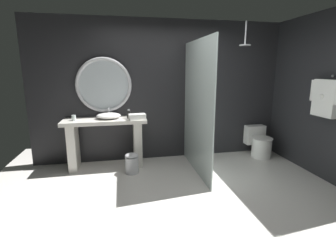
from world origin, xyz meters
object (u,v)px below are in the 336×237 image
(tumbler_cup, at_px, (74,118))
(soap_dispenser, at_px, (129,114))
(folded_hand_towel, at_px, (137,117))
(vessel_sink, at_px, (109,116))
(round_wall_mirror, at_px, (104,85))
(rain_shower_head, at_px, (245,42))
(toilet, at_px, (259,143))
(waste_bin, at_px, (132,163))
(hanging_bathrobe, at_px, (326,96))

(tumbler_cup, relative_size, soap_dispenser, 0.58)
(folded_hand_towel, bearing_deg, soap_dispenser, 136.90)
(vessel_sink, height_order, round_wall_mirror, round_wall_mirror)
(rain_shower_head, bearing_deg, folded_hand_towel, 175.56)
(soap_dispenser, height_order, toilet, soap_dispenser)
(vessel_sink, distance_m, rain_shower_head, 2.65)
(tumbler_cup, distance_m, waste_bin, 1.23)
(vessel_sink, height_order, folded_hand_towel, vessel_sink)
(toilet, bearing_deg, waste_bin, -172.49)
(soap_dispenser, relative_size, hanging_bathrobe, 0.26)
(soap_dispenser, xyz_separation_m, hanging_bathrobe, (2.89, -1.12, 0.38))
(rain_shower_head, relative_size, waste_bin, 1.18)
(folded_hand_towel, bearing_deg, toilet, 2.39)
(soap_dispenser, bearing_deg, hanging_bathrobe, -21.25)
(tumbler_cup, bearing_deg, waste_bin, -20.66)
(vessel_sink, height_order, waste_bin, vessel_sink)
(vessel_sink, relative_size, folded_hand_towel, 1.49)
(waste_bin, bearing_deg, tumbler_cup, 159.34)
(soap_dispenser, xyz_separation_m, toilet, (2.55, -0.03, -0.67))
(toilet, bearing_deg, soap_dispenser, 179.35)
(soap_dispenser, height_order, hanging_bathrobe, hanging_bathrobe)
(vessel_sink, relative_size, toilet, 0.72)
(soap_dispenser, relative_size, waste_bin, 0.47)
(vessel_sink, height_order, soap_dispenser, vessel_sink)
(toilet, height_order, folded_hand_towel, folded_hand_towel)
(round_wall_mirror, height_order, toilet, round_wall_mirror)
(round_wall_mirror, distance_m, waste_bin, 1.46)
(soap_dispenser, xyz_separation_m, folded_hand_towel, (0.14, -0.13, -0.02))
(vessel_sink, xyz_separation_m, waste_bin, (0.36, -0.40, -0.74))
(vessel_sink, bearing_deg, folded_hand_towel, -18.67)
(rain_shower_head, height_order, folded_hand_towel, rain_shower_head)
(tumbler_cup, distance_m, rain_shower_head, 3.15)
(round_wall_mirror, xyz_separation_m, waste_bin, (0.42, -0.60, -1.26))
(tumbler_cup, relative_size, folded_hand_towel, 0.33)
(rain_shower_head, height_order, toilet, rain_shower_head)
(toilet, bearing_deg, hanging_bathrobe, -72.94)
(tumbler_cup, bearing_deg, vessel_sink, 4.85)
(tumbler_cup, xyz_separation_m, round_wall_mirror, (0.50, 0.25, 0.52))
(rain_shower_head, bearing_deg, vessel_sink, 172.48)
(tumbler_cup, height_order, hanging_bathrobe, hanging_bathrobe)
(tumbler_cup, distance_m, folded_hand_towel, 1.06)
(round_wall_mirror, height_order, rain_shower_head, rain_shower_head)
(toilet, bearing_deg, vessel_sink, 178.76)
(round_wall_mirror, relative_size, folded_hand_towel, 3.48)
(toilet, bearing_deg, tumbler_cup, 179.75)
(vessel_sink, bearing_deg, tumbler_cup, -175.15)
(round_wall_mirror, distance_m, folded_hand_towel, 0.84)
(hanging_bathrobe, xyz_separation_m, folded_hand_towel, (-2.75, 0.99, -0.40))
(waste_bin, bearing_deg, vessel_sink, 132.21)
(vessel_sink, xyz_separation_m, soap_dispenser, (0.35, -0.03, 0.02))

